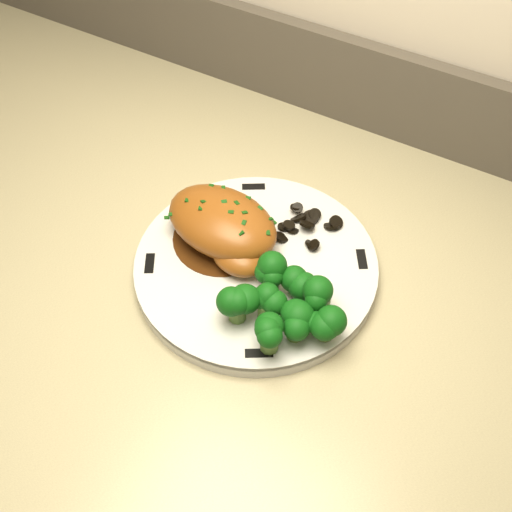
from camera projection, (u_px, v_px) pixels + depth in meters
The scene contains 10 objects.
counter at pixel (70, 345), 1.14m from camera, with size 1.97×0.65×0.97m.
plate at pixel (256, 267), 0.70m from camera, with size 0.27×0.27×0.02m, color silver.
rim_accent_0 at pixel (362, 259), 0.70m from camera, with size 0.03×0.01×0.00m, color black.
rim_accent_1 at pixel (254, 187), 0.77m from camera, with size 0.03×0.01×0.00m, color black.
rim_accent_2 at pixel (150, 264), 0.69m from camera, with size 0.03×0.01×0.00m, color black.
rim_accent_3 at pixel (259, 353), 0.62m from camera, with size 0.03×0.01×0.00m, color black.
gravy_pool at pixel (223, 238), 0.72m from camera, with size 0.11×0.11×0.00m, color #3D1F0B.
chicken_breast at pixel (224, 226), 0.70m from camera, with size 0.14×0.10×0.05m.
mushroom_pile at pixel (302, 232), 0.72m from camera, with size 0.08×0.06×0.02m.
broccoli_florets at pixel (286, 304), 0.63m from camera, with size 0.11×0.10×0.04m.
Camera 1 is at (0.67, 1.31, 1.41)m, focal length 45.00 mm.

